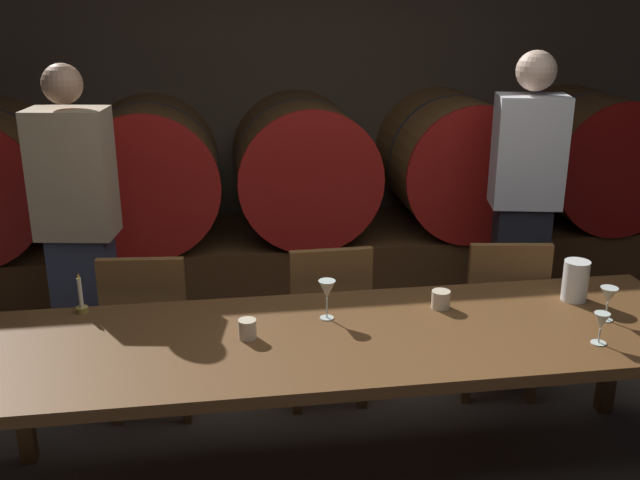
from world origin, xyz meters
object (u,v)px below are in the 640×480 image
at_px(chair_right, 501,309).
at_px(wine_barrel_far_right, 588,156).
at_px(candle_left, 81,302).
at_px(cup_left, 247,329).
at_px(wine_barrel_right, 452,160).
at_px(chair_center, 327,315).
at_px(chair_left, 150,326).
at_px(wine_glass_center_left, 327,291).
at_px(wine_barrel_center, 302,166).
at_px(guest_left, 79,232).
at_px(wine_glass_far_right, 608,296).
at_px(dining_table, 348,347).
at_px(pitcher, 575,281).
at_px(guest_right, 524,202).
at_px(wine_glass_center_right, 601,322).
at_px(wine_barrel_left, 150,171).
at_px(cup_right, 441,299).

bearing_deg(chair_right, wine_barrel_far_right, -120.65).
bearing_deg(candle_left, cup_left, -26.98).
relative_size(wine_barrel_right, chair_center, 1.09).
relative_size(wine_barrel_far_right, chair_left, 1.09).
bearing_deg(wine_glass_center_left, chair_center, 80.74).
relative_size(wine_barrel_center, wine_barrel_right, 1.00).
relative_size(guest_left, wine_glass_far_right, 11.61).
relative_size(dining_table, chair_right, 3.38).
bearing_deg(pitcher, wine_barrel_far_right, 61.52).
distance_m(guest_right, wine_glass_center_right, 1.41).
bearing_deg(wine_barrel_right, wine_barrel_center, 180.00).
bearing_deg(wine_glass_center_right, pitcher, 76.31).
bearing_deg(wine_barrel_left, wine_glass_center_left, -65.92).
xyz_separation_m(pitcher, cup_right, (-0.62, 0.00, -0.05)).
xyz_separation_m(chair_left, chair_center, (0.88, -0.01, 0.00)).
xyz_separation_m(wine_barrel_far_right, chair_right, (-1.17, -1.43, -0.44)).
height_order(chair_center, cup_right, chair_center).
bearing_deg(candle_left, wine_glass_center_left, -11.83).
height_order(chair_left, pitcher, pitcher).
relative_size(dining_table, cup_left, 37.05).
distance_m(wine_barrel_right, wine_barrel_far_right, 0.98).
height_order(chair_right, wine_glass_center_left, wine_glass_center_left).
relative_size(wine_glass_far_right, cup_right, 1.80).
distance_m(wine_barrel_right, pitcher, 1.88).
height_order(wine_barrel_center, cup_left, wine_barrel_center).
bearing_deg(wine_glass_far_right, dining_table, 178.26).
relative_size(guest_left, wine_glass_center_left, 9.94).
xyz_separation_m(wine_glass_center_left, wine_glass_far_right, (1.17, -0.19, -0.02)).
bearing_deg(cup_left, chair_right, 24.55).
height_order(pitcher, wine_glass_center_left, pitcher).
height_order(wine_barrel_far_right, guest_left, guest_left).
distance_m(pitcher, wine_glass_far_right, 0.22).
relative_size(wine_barrel_right, wine_barrel_far_right, 1.00).
relative_size(wine_glass_far_right, cup_left, 1.84).
bearing_deg(guest_right, chair_center, 32.93).
distance_m(guest_left, wine_glass_center_left, 1.43).
bearing_deg(wine_barrel_left, guest_left, -105.32).
xyz_separation_m(wine_barrel_right, dining_table, (-1.10, -2.06, -0.27)).
distance_m(dining_table, wine_glass_far_right, 1.12).
relative_size(wine_barrel_center, wine_glass_far_right, 6.47).
bearing_deg(chair_center, candle_left, 14.59).
bearing_deg(wine_barrel_left, wine_barrel_far_right, 0.00).
distance_m(candle_left, cup_right, 1.56).
bearing_deg(wine_barrel_far_right, wine_glass_far_right, -115.11).
distance_m(guest_right, cup_right, 1.24).
xyz_separation_m(candle_left, pitcher, (2.17, -0.19, 0.04)).
height_order(wine_barrel_far_right, wine_glass_center_left, wine_barrel_far_right).
distance_m(wine_barrel_right, chair_right, 1.51).
height_order(wine_barrel_right, candle_left, wine_barrel_right).
relative_size(chair_left, wine_glass_far_right, 5.94).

